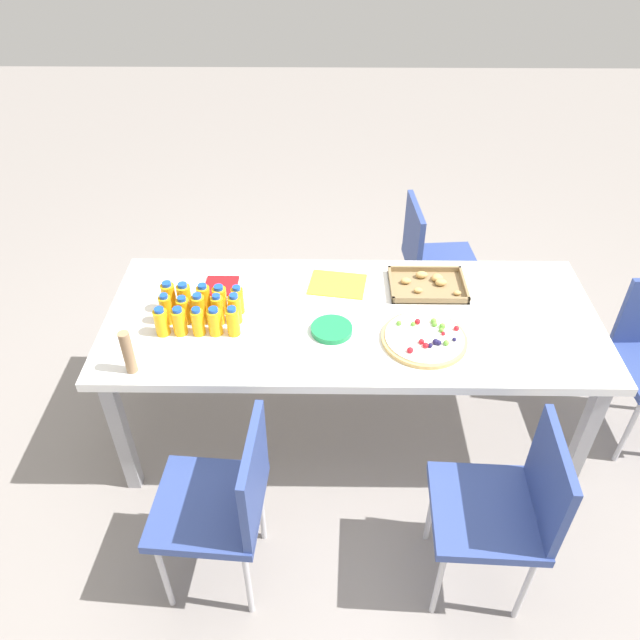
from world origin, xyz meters
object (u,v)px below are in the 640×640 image
object	(u,v)px
juice_bottle_5	(166,309)
fruit_pizza	(425,338)
juice_bottle_12	(204,299)
chair_near_left	(225,498)
juice_bottle_6	(184,311)
juice_bottle_7	(199,309)
chair_near_right	(507,504)
juice_bottle_13	(220,300)
party_table	(352,326)
juice_bottle_11	(185,298)
plate_stack	(332,329)
juice_bottle_10	(169,297)
snack_tray	(428,285)
juice_bottle_1	(179,322)
napkin_stack	(221,286)
juice_bottle_8	(218,310)
cardboard_tube	(128,352)
juice_bottle_2	(198,322)
juice_bottle_3	(215,322)
juice_bottle_0	(162,322)
juice_bottle_4	(233,322)
juice_bottle_14	(238,300)
juice_bottle_9	(235,309)
chair_far_right	(431,257)
paper_folder	(337,284)

from	to	relation	value
juice_bottle_5	fruit_pizza	xyz separation A→B (m)	(1.10, -0.11, -0.06)
juice_bottle_5	juice_bottle_12	distance (m)	0.17
chair_near_left	juice_bottle_6	distance (m)	0.83
juice_bottle_6	juice_bottle_7	size ratio (longest dim) A/B	0.89
chair_near_right	juice_bottle_13	distance (m)	1.42
party_table	juice_bottle_11	size ratio (longest dim) A/B	14.59
juice_bottle_6	plate_stack	bearing A→B (deg)	-5.38
chair_near_left	juice_bottle_13	distance (m)	0.87
juice_bottle_10	juice_bottle_11	size ratio (longest dim) A/B	1.01
juice_bottle_10	snack_tray	size ratio (longest dim) A/B	0.43
chair_near_left	juice_bottle_1	world-z (taller)	juice_bottle_1
napkin_stack	juice_bottle_8	bearing A→B (deg)	-84.00
napkin_stack	cardboard_tube	world-z (taller)	cardboard_tube
juice_bottle_8	juice_bottle_10	bearing A→B (deg)	159.26
juice_bottle_1	juice_bottle_8	size ratio (longest dim) A/B	0.89
chair_near_left	juice_bottle_2	world-z (taller)	juice_bottle_2
juice_bottle_2	juice_bottle_13	size ratio (longest dim) A/B	0.95
juice_bottle_2	juice_bottle_12	xyz separation A→B (m)	(0.00, 0.15, 0.01)
juice_bottle_1	juice_bottle_8	world-z (taller)	juice_bottle_8
juice_bottle_1	juice_bottle_7	size ratio (longest dim) A/B	0.88
juice_bottle_13	napkin_stack	world-z (taller)	juice_bottle_13
juice_bottle_12	juice_bottle_5	bearing A→B (deg)	-153.33
juice_bottle_3	napkin_stack	distance (m)	0.34
plate_stack	juice_bottle_0	bearing A→B (deg)	-178.53
juice_bottle_4	plate_stack	distance (m)	0.42
juice_bottle_13	plate_stack	world-z (taller)	juice_bottle_13
juice_bottle_5	juice_bottle_6	world-z (taller)	juice_bottle_5
juice_bottle_4	juice_bottle_10	xyz separation A→B (m)	(-0.30, 0.16, 0.01)
juice_bottle_2	napkin_stack	bearing A→B (deg)	82.09
juice_bottle_4	juice_bottle_8	world-z (taller)	juice_bottle_8
juice_bottle_11	napkin_stack	xyz separation A→B (m)	(0.13, 0.18, -0.06)
juice_bottle_8	juice_bottle_14	bearing A→B (deg)	45.60
juice_bottle_5	juice_bottle_9	size ratio (longest dim) A/B	1.03
juice_bottle_0	cardboard_tube	xyz separation A→B (m)	(-0.08, -0.23, 0.03)
juice_bottle_12	chair_near_right	bearing A→B (deg)	-34.47
juice_bottle_4	juice_bottle_11	bearing A→B (deg)	146.48
juice_bottle_9	napkin_stack	xyz separation A→B (m)	(-0.10, 0.25, -0.06)
juice_bottle_0	juice_bottle_4	world-z (taller)	juice_bottle_4
party_table	juice_bottle_1	xyz separation A→B (m)	(-0.73, -0.13, 0.12)
juice_bottle_5	snack_tray	bearing A→B (deg)	13.24
chair_near_left	chair_far_right	bearing A→B (deg)	-26.69
juice_bottle_5	fruit_pizza	world-z (taller)	juice_bottle_5
juice_bottle_2	juice_bottle_5	size ratio (longest dim) A/B	0.90
juice_bottle_0	paper_folder	distance (m)	0.83
chair_near_right	juice_bottle_0	bearing A→B (deg)	66.24
juice_bottle_12	juice_bottle_13	distance (m)	0.07
juice_bottle_12	plate_stack	xyz separation A→B (m)	(0.56, -0.13, -0.06)
snack_tray	napkin_stack	size ratio (longest dim) A/B	2.34
chair_far_right	juice_bottle_9	distance (m)	1.35
juice_bottle_5	napkin_stack	bearing A→B (deg)	53.53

